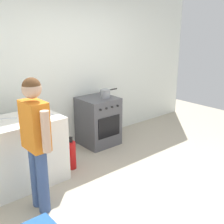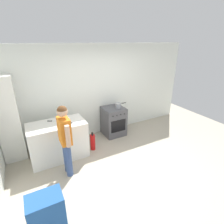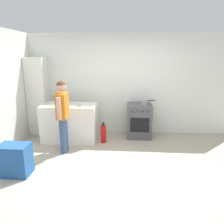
% 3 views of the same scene
% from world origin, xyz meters
% --- Properties ---
extents(ground_plane, '(8.00, 8.00, 0.00)m').
position_xyz_m(ground_plane, '(0.00, 0.00, 0.00)').
color(ground_plane, '#ADA38E').
extents(back_wall, '(6.00, 0.10, 2.60)m').
position_xyz_m(back_wall, '(0.00, 1.95, 1.30)').
color(back_wall, silver).
rests_on(back_wall, ground).
extents(counter_unit, '(1.30, 0.70, 0.90)m').
position_xyz_m(counter_unit, '(-1.35, 1.20, 0.45)').
color(counter_unit, silver).
rests_on(counter_unit, ground).
extents(oven_left, '(0.61, 0.62, 0.85)m').
position_xyz_m(oven_left, '(0.35, 1.58, 0.43)').
color(oven_left, '#4C4C51').
rests_on(oven_left, ground).
extents(pot, '(0.35, 0.17, 0.14)m').
position_xyz_m(pot, '(0.46, 1.51, 0.92)').
color(pot, gray).
rests_on(pot, oven_left).
extents(knife_carving, '(0.30, 0.19, 0.01)m').
position_xyz_m(knife_carving, '(-1.37, 1.34, 0.90)').
color(knife_carving, silver).
rests_on(knife_carving, counter_unit).
extents(knife_bread, '(0.35, 0.10, 0.01)m').
position_xyz_m(knife_bread, '(-0.97, 1.06, 0.90)').
color(knife_bread, silver).
rests_on(knife_bread, counter_unit).
extents(person, '(0.21, 0.57, 1.55)m').
position_xyz_m(person, '(-1.31, 0.52, 0.91)').
color(person, '#384C7A').
rests_on(person, ground).
extents(fire_extinguisher, '(0.13, 0.13, 0.50)m').
position_xyz_m(fire_extinguisher, '(-0.52, 1.10, 0.22)').
color(fire_extinguisher, red).
rests_on(fire_extinguisher, ground).
extents(recycling_crate_lower, '(0.52, 0.36, 0.28)m').
position_xyz_m(recycling_crate_lower, '(-1.90, -0.47, 0.14)').
color(recycling_crate_lower, '#235193').
rests_on(recycling_crate_lower, ground).
extents(recycling_crate_upper, '(0.52, 0.36, 0.28)m').
position_xyz_m(recycling_crate_upper, '(-1.90, -0.47, 0.42)').
color(recycling_crate_upper, '#235193').
rests_on(recycling_crate_upper, recycling_crate_lower).
extents(larder_cabinet, '(0.48, 0.44, 2.00)m').
position_xyz_m(larder_cabinet, '(-2.30, 1.68, 1.00)').
color(larder_cabinet, silver).
rests_on(larder_cabinet, ground).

